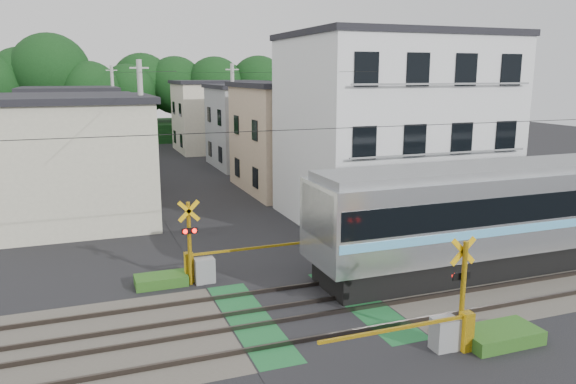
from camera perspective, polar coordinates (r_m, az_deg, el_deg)
name	(u,v)px	position (r m, az deg, el deg)	size (l,w,h in m)	color
ground	(308,311)	(18.06, 2.03, -12.02)	(120.00, 120.00, 0.00)	black
track_bed	(308,310)	(18.04, 2.03, -11.91)	(120.00, 120.00, 0.14)	#47423A
crossing_signal_near	(449,325)	(16.06, 16.06, -12.89)	(4.74, 0.65, 3.09)	#F6B60C
crossing_signal_far	(202,263)	(20.36, -8.77, -7.18)	(4.74, 0.65, 3.09)	#F6B60C
apartment_block	(392,128)	(28.97, 10.50, 6.44)	(10.20, 8.36, 9.30)	silver
houses_row	(175,131)	(41.87, -11.43, 6.10)	(22.07, 31.35, 6.80)	beige
tree_hill	(128,95)	(64.27, -15.91, 9.50)	(40.00, 11.87, 11.40)	#113513
catenary	(472,183)	(19.98, 18.17, 0.86)	(60.00, 5.04, 7.00)	#2D2D33
utility_poles	(162,123)	(38.73, -12.69, 6.84)	(7.90, 42.00, 8.00)	#A5A5A0
pedestrian	(151,157)	(46.20, -13.77, 3.44)	(0.57, 0.37, 1.55)	black
weed_patches	(359,299)	(18.61, 7.23, -10.74)	(10.25, 8.80, 0.40)	#2D5E1E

